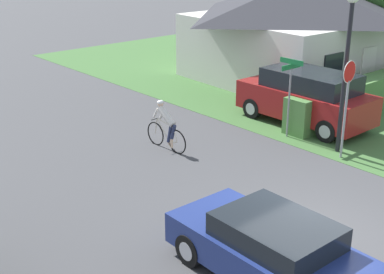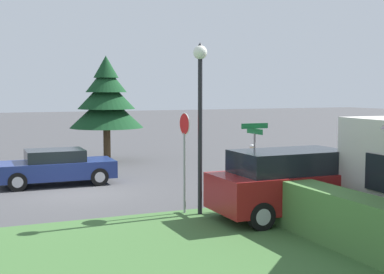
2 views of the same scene
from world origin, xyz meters
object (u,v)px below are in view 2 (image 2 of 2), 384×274
Objects in this scene: cyclist at (246,165)px; street_lamp at (200,95)px; street_name_sign at (254,149)px; conifer_tall_near at (106,100)px; sedan_left_lane at (56,167)px; parked_suv_right at (293,183)px; stop_sign at (185,144)px.

street_lamp is (3.78, -3.62, 2.72)m from cyclist.
conifer_tall_near reaches higher than street_name_sign.
street_lamp is at bearing -136.33° from cyclist.
sedan_left_lane is at bearing -142.65° from street_name_sign.
sedan_left_lane is 7.08m from conifer_tall_near.
parked_suv_right reaches higher than sedan_left_lane.
conifer_tall_near is at bearing 97.93° from parked_suv_right.
stop_sign is 2.22m from street_name_sign.
conifer_tall_near is at bearing -173.08° from street_name_sign.
sedan_left_lane is 7.20m from cyclist.
parked_suv_right is 1.72m from street_name_sign.
cyclist is at bearing 75.22° from parked_suv_right.
street_lamp reaches higher than sedan_left_lane.
parked_suv_right is 3.26m from stop_sign.
parked_suv_right is at bearing -55.06° from sedan_left_lane.
conifer_tall_near reaches higher than cyclist.
parked_suv_right is at bearing 15.62° from street_name_sign.
street_name_sign is 0.49× the size of conifer_tall_near.
conifer_tall_near reaches higher than stop_sign.
conifer_tall_near reaches higher than street_lamp.
sedan_left_lane is 1.48× the size of stop_sign.
street_name_sign reaches higher than cyclist.
parked_suv_right is (5.11, -1.35, 0.25)m from cyclist.
sedan_left_lane is 8.14m from street_name_sign.
cyclist reaches higher than sedan_left_lane.
stop_sign is (6.22, 2.69, 1.34)m from sedan_left_lane.
conifer_tall_near is at bearing -6.46° from stop_sign.
stop_sign reaches higher than cyclist.
parked_suv_right is at bearing 7.87° from conifer_tall_near.
sedan_left_lane is 0.88× the size of street_lamp.
street_name_sign is at bearing 6.92° from conifer_tall_near.
street_lamp reaches higher than cyclist.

